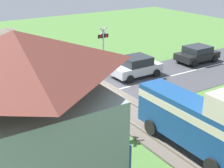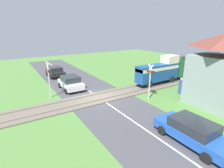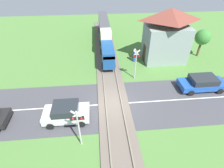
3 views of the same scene
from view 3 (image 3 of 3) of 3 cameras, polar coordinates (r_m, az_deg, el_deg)
ground_plane at (r=16.10m, az=0.49°, el=-6.56°), size 60.00×60.00×0.00m
road_surface at (r=16.10m, az=0.49°, el=-6.53°), size 48.00×6.40×0.02m
track_bed at (r=16.06m, az=0.49°, el=-6.38°), size 2.80×48.00×0.24m
train at (r=25.77m, az=-2.34°, el=15.85°), size 1.58×14.60×3.18m
car_near_crossing at (r=14.74m, az=-14.70°, el=-8.92°), size 3.69×2.04×1.52m
car_far_side at (r=19.56m, az=27.39°, el=0.36°), size 4.51×2.05×1.43m
crossing_signal_west_approach at (r=11.84m, az=-11.00°, el=-12.66°), size 0.90×0.18×3.42m
crossing_signal_east_approach at (r=18.38m, az=7.81°, el=7.53°), size 0.90×0.18×3.42m
station_building at (r=22.68m, az=17.36°, el=14.58°), size 5.40×3.82×6.34m
pedestrian_by_station at (r=22.40m, az=7.32°, el=9.18°), size 0.43×0.43×1.74m
tree_by_station at (r=25.56m, az=27.49°, el=13.34°), size 1.91×1.91×3.57m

